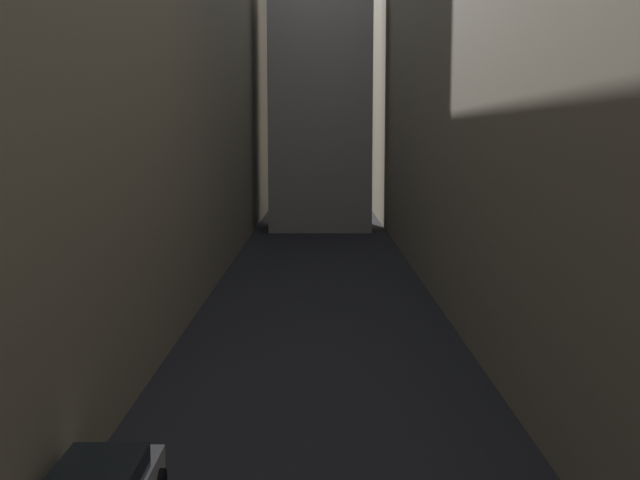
# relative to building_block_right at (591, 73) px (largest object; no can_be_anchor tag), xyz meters

# --- Properties ---
(ground_plane) EXTENTS (264.00, 264.00, 0.00)m
(ground_plane) POSITION_rel_building_block_right_xyz_m (-13.11, -2.00, -10.86)
(ground_plane) COLOR #232326
(building_block_left) EXTENTS (14.09, 108.00, 21.58)m
(building_block_left) POSITION_rel_building_block_right_xyz_m (-25.66, 0.00, -0.07)
(building_block_left) COLOR gray
(building_block_left) RESTS_ON ground
(building_block_right) EXTENTS (15.23, 108.00, 21.72)m
(building_block_right) POSITION_rel_building_block_right_xyz_m (0.00, 0.00, 0.00)
(building_block_right) COLOR gray
(building_block_right) RESTS_ON ground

